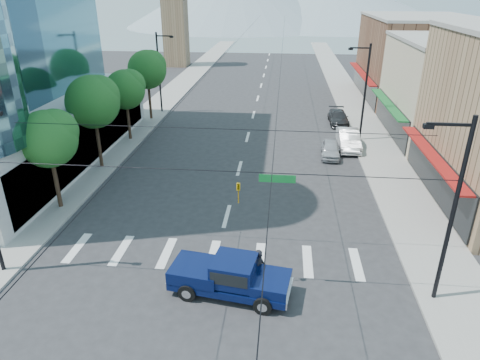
{
  "coord_description": "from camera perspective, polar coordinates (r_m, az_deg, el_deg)",
  "views": [
    {
      "loc": [
        3.29,
        -17.99,
        13.58
      ],
      "look_at": [
        0.95,
        5.15,
        3.0
      ],
      "focal_mm": 32.0,
      "sensor_mm": 36.0,
      "label": 1
    }
  ],
  "objects": [
    {
      "name": "ground",
      "position": [
        22.78,
        -3.77,
        -12.19
      ],
      "size": [
        160.0,
        160.0,
        0.0
      ],
      "primitive_type": "plane",
      "color": "#28282B",
      "rests_on": "ground"
    },
    {
      "name": "parked_car_near",
      "position": [
        37.98,
        11.97,
        4.04
      ],
      "size": [
        1.86,
        4.06,
        1.35
      ],
      "primitive_type": "imported",
      "rotation": [
        0.0,
        0.0,
        -0.07
      ],
      "color": "#B5B5BA",
      "rests_on": "ground"
    },
    {
      "name": "lamp_pole_ne",
      "position": [
        41.57,
        16.19,
        11.52
      ],
      "size": [
        2.0,
        0.25,
        9.0
      ],
      "color": "black",
      "rests_on": "ground"
    },
    {
      "name": "tree_far",
      "position": [
        47.99,
        -12.11,
        14.36
      ],
      "size": [
        4.09,
        4.09,
        7.52
      ],
      "color": "black",
      "rests_on": "ground"
    },
    {
      "name": "sidewalk_right",
      "position": [
        60.18,
        14.19,
        10.76
      ],
      "size": [
        4.0,
        120.0,
        0.15
      ],
      "primitive_type": "cube",
      "color": "gray",
      "rests_on": "ground"
    },
    {
      "name": "shop_far",
      "position": [
        60.96,
        22.38,
        14.62
      ],
      "size": [
        12.0,
        18.0,
        10.0
      ],
      "primitive_type": "cube",
      "color": "brown",
      "rests_on": "ground"
    },
    {
      "name": "pedestrian",
      "position": [
        21.38,
        2.61,
        -11.59
      ],
      "size": [
        0.62,
        0.81,
        2.01
      ],
      "primitive_type": "imported",
      "rotation": [
        0.0,
        0.0,
        1.37
      ],
      "color": "black",
      "rests_on": "ground"
    },
    {
      "name": "pickup_truck",
      "position": [
        20.82,
        -1.41,
        -12.64
      ],
      "size": [
        6.05,
        2.93,
        1.97
      ],
      "rotation": [
        0.0,
        0.0,
        -0.15
      ],
      "color": "#08133F",
      "rests_on": "ground"
    },
    {
      "name": "signal_rig",
      "position": [
        19.45,
        -4.05,
        -2.96
      ],
      "size": [
        21.8,
        0.2,
        9.0
      ],
      "color": "black",
      "rests_on": "ground"
    },
    {
      "name": "parked_car_far",
      "position": [
        47.62,
        12.97,
        8.14
      ],
      "size": [
        2.01,
        4.81,
        1.39
      ],
      "primitive_type": "imported",
      "rotation": [
        0.0,
        0.0,
        0.01
      ],
      "color": "#29292B",
      "rests_on": "ground"
    },
    {
      "name": "clock_tower",
      "position": [
        82.46,
        -8.77,
        22.16
      ],
      "size": [
        4.8,
        4.8,
        20.4
      ],
      "color": "#8C6B4C",
      "rests_on": "ground"
    },
    {
      "name": "sidewalk_left",
      "position": [
        61.48,
        -8.96,
        11.48
      ],
      "size": [
        4.0,
        120.0,
        0.15
      ],
      "primitive_type": "cube",
      "color": "gray",
      "rests_on": "ground"
    },
    {
      "name": "parked_car_mid",
      "position": [
        40.27,
        14.25,
        5.26
      ],
      "size": [
        1.83,
        5.17,
        1.7
      ],
      "primitive_type": "imported",
      "rotation": [
        0.0,
        0.0,
        -0.01
      ],
      "color": "white",
      "rests_on": "ground"
    },
    {
      "name": "tree_midnear",
      "position": [
        35.16,
        -18.8,
        10.05
      ],
      "size": [
        4.09,
        4.09,
        7.52
      ],
      "color": "black",
      "rests_on": "ground"
    },
    {
      "name": "tree_midfar",
      "position": [
        41.6,
        -14.88,
        11.75
      ],
      "size": [
        3.65,
        3.64,
        6.71
      ],
      "color": "black",
      "rests_on": "ground"
    },
    {
      "name": "shop_mid",
      "position": [
        46.1,
        27.38,
        10.42
      ],
      "size": [
        12.0,
        14.0,
        9.0
      ],
      "primitive_type": "cube",
      "color": "tan",
      "rests_on": "ground"
    },
    {
      "name": "tree_near",
      "position": [
        29.33,
        -23.97,
        5.29
      ],
      "size": [
        3.65,
        3.64,
        6.71
      ],
      "color": "black",
      "rests_on": "ground"
    },
    {
      "name": "lamp_pole_nw",
      "position": [
        50.72,
        -10.62,
        14.25
      ],
      "size": [
        2.0,
        0.25,
        9.0
      ],
      "color": "black",
      "rests_on": "ground"
    }
  ]
}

